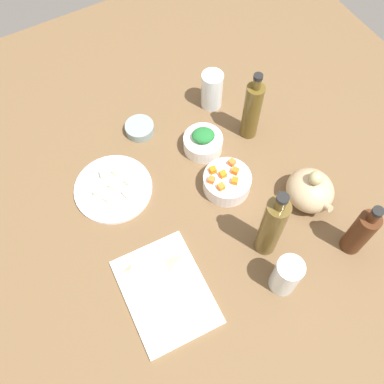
# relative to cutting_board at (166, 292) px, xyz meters

# --- Properties ---
(tabletop) EXTENTS (1.90, 1.90, 0.03)m
(tabletop) POSITION_rel_cutting_board_xyz_m (-0.21, 0.20, -0.02)
(tabletop) COLOR brown
(tabletop) RESTS_ON ground
(cutting_board) EXTENTS (0.29, 0.23, 0.01)m
(cutting_board) POSITION_rel_cutting_board_xyz_m (0.00, 0.00, 0.00)
(cutting_board) COLOR white
(cutting_board) RESTS_ON tabletop
(plate_tofu) EXTENTS (0.23, 0.23, 0.01)m
(plate_tofu) POSITION_rel_cutting_board_xyz_m (-0.35, 0.01, 0.00)
(plate_tofu) COLOR white
(plate_tofu) RESTS_ON tabletop
(bowl_greens) EXTENTS (0.12, 0.12, 0.05)m
(bowl_greens) POSITION_rel_cutting_board_xyz_m (-0.35, 0.32, 0.02)
(bowl_greens) COLOR white
(bowl_greens) RESTS_ON tabletop
(bowl_carrots) EXTENTS (0.14, 0.14, 0.06)m
(bowl_carrots) POSITION_rel_cutting_board_xyz_m (-0.19, 0.31, 0.02)
(bowl_carrots) COLOR white
(bowl_carrots) RESTS_ON tabletop
(bowl_small_side) EXTENTS (0.09, 0.09, 0.03)m
(bowl_small_side) POSITION_rel_cutting_board_xyz_m (-0.51, 0.18, 0.01)
(bowl_small_side) COLOR gray
(bowl_small_side) RESTS_ON tabletop
(teapot) EXTENTS (0.16, 0.13, 0.14)m
(teapot) POSITION_rel_cutting_board_xyz_m (-0.04, 0.49, 0.05)
(teapot) COLOR tan
(teapot) RESTS_ON tabletop
(bottle_0) EXTENTS (0.05, 0.05, 0.26)m
(bottle_0) POSITION_rel_cutting_board_xyz_m (-0.33, 0.48, 0.11)
(bottle_0) COLOR brown
(bottle_0) RESTS_ON tabletop
(bottle_1) EXTENTS (0.06, 0.06, 0.29)m
(bottle_1) POSITION_rel_cutting_board_xyz_m (0.02, 0.30, 0.12)
(bottle_1) COLOR brown
(bottle_1) RESTS_ON tabletop
(bottle_2) EXTENTS (0.06, 0.06, 0.22)m
(bottle_2) POSITION_rel_cutting_board_xyz_m (0.14, 0.51, 0.09)
(bottle_2) COLOR #4A2512
(bottle_2) RESTS_ON tabletop
(drinking_glass_0) EXTENTS (0.07, 0.07, 0.13)m
(drinking_glass_0) POSITION_rel_cutting_board_xyz_m (0.13, 0.28, 0.06)
(drinking_glass_0) COLOR white
(drinking_glass_0) RESTS_ON tabletop
(drinking_glass_1) EXTENTS (0.07, 0.07, 0.13)m
(drinking_glass_1) POSITION_rel_cutting_board_xyz_m (-0.49, 0.44, 0.06)
(drinking_glass_1) COLOR white
(drinking_glass_1) RESTS_ON tabletop
(carrot_cube_0) EXTENTS (0.03, 0.03, 0.02)m
(carrot_cube_0) POSITION_rel_cutting_board_xyz_m (-0.17, 0.32, 0.06)
(carrot_cube_0) COLOR orange
(carrot_cube_0) RESTS_ON bowl_carrots
(carrot_cube_1) EXTENTS (0.02, 0.02, 0.02)m
(carrot_cube_1) POSITION_rel_cutting_board_xyz_m (-0.17, 0.27, 0.06)
(carrot_cube_1) COLOR orange
(carrot_cube_1) RESTS_ON bowl_carrots
(carrot_cube_2) EXTENTS (0.03, 0.03, 0.02)m
(carrot_cube_2) POSITION_rel_cutting_board_xyz_m (-0.20, 0.34, 0.06)
(carrot_cube_2) COLOR orange
(carrot_cube_2) RESTS_ON bowl_carrots
(carrot_cube_3) EXTENTS (0.02, 0.02, 0.02)m
(carrot_cube_3) POSITION_rel_cutting_board_xyz_m (-0.23, 0.28, 0.06)
(carrot_cube_3) COLOR orange
(carrot_cube_3) RESTS_ON bowl_carrots
(carrot_cube_4) EXTENTS (0.02, 0.02, 0.02)m
(carrot_cube_4) POSITION_rel_cutting_board_xyz_m (-0.21, 0.30, 0.06)
(carrot_cube_4) COLOR orange
(carrot_cube_4) RESTS_ON bowl_carrots
(carrot_cube_5) EXTENTS (0.02, 0.02, 0.02)m
(carrot_cube_5) POSITION_rel_cutting_board_xyz_m (-0.23, 0.34, 0.06)
(carrot_cube_5) COLOR orange
(carrot_cube_5) RESTS_ON bowl_carrots
(carrot_cube_6) EXTENTS (0.03, 0.03, 0.02)m
(carrot_cube_6) POSITION_rel_cutting_board_xyz_m (-0.21, 0.26, 0.06)
(carrot_cube_6) COLOR orange
(carrot_cube_6) RESTS_ON bowl_carrots
(chopped_greens_mound) EXTENTS (0.09, 0.09, 0.03)m
(chopped_greens_mound) POSITION_rel_cutting_board_xyz_m (-0.35, 0.32, 0.06)
(chopped_greens_mound) COLOR #217030
(chopped_greens_mound) RESTS_ON bowl_greens
(tofu_cube_0) EXTENTS (0.03, 0.03, 0.02)m
(tofu_cube_0) POSITION_rel_cutting_board_xyz_m (-0.31, 0.04, 0.02)
(tofu_cube_0) COLOR silver
(tofu_cube_0) RESTS_ON plate_tofu
(tofu_cube_1) EXTENTS (0.03, 0.03, 0.02)m
(tofu_cube_1) POSITION_rel_cutting_board_xyz_m (-0.35, 0.01, 0.02)
(tofu_cube_1) COLOR white
(tofu_cube_1) RESTS_ON plate_tofu
(tofu_cube_2) EXTENTS (0.03, 0.03, 0.02)m
(tofu_cube_2) POSITION_rel_cutting_board_xyz_m (-0.40, 0.01, 0.02)
(tofu_cube_2) COLOR #EAEECB
(tofu_cube_2) RESTS_ON plate_tofu
(tofu_cube_3) EXTENTS (0.03, 0.03, 0.02)m
(tofu_cube_3) POSITION_rel_cutting_board_xyz_m (-0.39, 0.04, 0.02)
(tofu_cube_3) COLOR #E4F4CF
(tofu_cube_3) RESTS_ON plate_tofu
(tofu_cube_4) EXTENTS (0.03, 0.03, 0.02)m
(tofu_cube_4) POSITION_rel_cutting_board_xyz_m (-0.34, 0.06, 0.02)
(tofu_cube_4) COLOR white
(tofu_cube_4) RESTS_ON plate_tofu
(tofu_cube_5) EXTENTS (0.03, 0.03, 0.02)m
(tofu_cube_5) POSITION_rel_cutting_board_xyz_m (-0.35, -0.03, 0.02)
(tofu_cube_5) COLOR #F0E5C9
(tofu_cube_5) RESTS_ON plate_tofu
(tofu_cube_6) EXTENTS (0.03, 0.03, 0.02)m
(tofu_cube_6) POSITION_rel_cutting_board_xyz_m (-0.32, -0.02, 0.02)
(tofu_cube_6) COLOR silver
(tofu_cube_6) RESTS_ON plate_tofu
(dumpling_0) EXTENTS (0.07, 0.07, 0.03)m
(dumpling_0) POSITION_rel_cutting_board_xyz_m (-0.05, 0.06, 0.02)
(dumpling_0) COLOR beige
(dumpling_0) RESTS_ON cutting_board
(dumpling_1) EXTENTS (0.06, 0.06, 0.03)m
(dumpling_1) POSITION_rel_cutting_board_xyz_m (-0.09, -0.05, 0.02)
(dumpling_1) COLOR beige
(dumpling_1) RESTS_ON cutting_board
(dumpling_2) EXTENTS (0.08, 0.08, 0.02)m
(dumpling_2) POSITION_rel_cutting_board_xyz_m (0.09, -0.02, 0.02)
(dumpling_2) COLOR beige
(dumpling_2) RESTS_ON cutting_board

